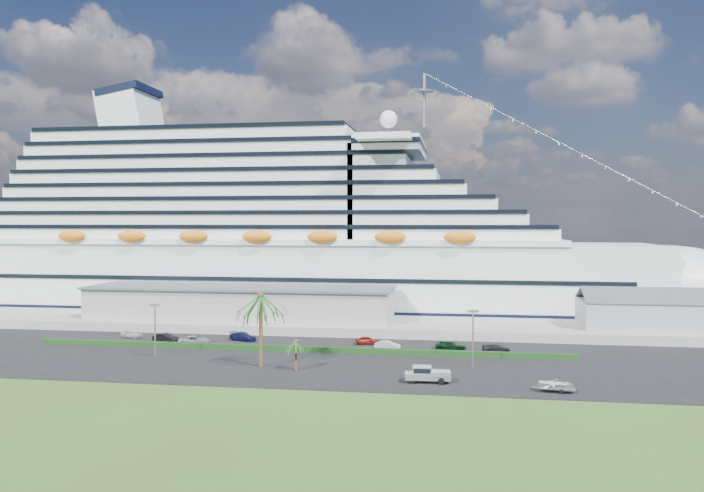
% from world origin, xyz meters
% --- Properties ---
extents(ground, '(420.00, 420.00, 0.00)m').
position_xyz_m(ground, '(0.00, 0.00, 0.00)').
color(ground, '#39551C').
rests_on(ground, ground).
extents(asphalt_lot, '(140.00, 38.00, 0.12)m').
position_xyz_m(asphalt_lot, '(0.00, 11.00, 0.06)').
color(asphalt_lot, black).
rests_on(asphalt_lot, ground).
extents(wharf, '(240.00, 20.00, 1.80)m').
position_xyz_m(wharf, '(0.00, 40.00, 0.90)').
color(wharf, gray).
rests_on(wharf, ground).
extents(water, '(420.00, 160.00, 0.02)m').
position_xyz_m(water, '(0.00, 130.00, 0.01)').
color(water, black).
rests_on(water, ground).
extents(cruise_ship, '(191.00, 38.00, 54.00)m').
position_xyz_m(cruise_ship, '(-21.53, 64.00, 16.69)').
color(cruise_ship, silver).
rests_on(cruise_ship, ground).
extents(terminal_building, '(61.00, 15.00, 6.30)m').
position_xyz_m(terminal_building, '(-25.00, 40.00, 5.01)').
color(terminal_building, gray).
rests_on(terminal_building, wharf).
extents(port_shed, '(24.00, 12.31, 7.37)m').
position_xyz_m(port_shed, '(52.00, 40.00, 4.40)').
color(port_shed, gray).
rests_on(port_shed, wharf).
extents(hedge, '(88.00, 1.10, 0.90)m').
position_xyz_m(hedge, '(-8.00, 16.00, 0.57)').
color(hedge, black).
rests_on(hedge, asphalt_lot).
extents(lamp_post_left, '(1.60, 0.35, 8.27)m').
position_xyz_m(lamp_post_left, '(-28.00, 8.00, 5.34)').
color(lamp_post_left, gray).
rests_on(lamp_post_left, asphalt_lot).
extents(lamp_post_right, '(1.60, 0.35, 8.27)m').
position_xyz_m(lamp_post_right, '(20.00, 8.00, 5.34)').
color(lamp_post_right, gray).
rests_on(lamp_post_right, asphalt_lot).
extents(palm_tall, '(8.82, 8.82, 11.13)m').
position_xyz_m(palm_tall, '(-10.00, 4.00, 9.20)').
color(palm_tall, '#47301E').
rests_on(palm_tall, ground).
extents(palm_short, '(3.53, 3.53, 4.56)m').
position_xyz_m(palm_short, '(-4.50, 2.50, 3.67)').
color(palm_short, '#47301E').
rests_on(palm_short, ground).
extents(parked_car_0, '(4.21, 2.26, 1.36)m').
position_xyz_m(parked_car_0, '(-40.08, 24.24, 0.80)').
color(parked_car_0, silver).
rests_on(parked_car_0, asphalt_lot).
extents(parked_car_1, '(4.81, 2.60, 1.51)m').
position_xyz_m(parked_car_1, '(-32.16, 20.95, 0.87)').
color(parked_car_1, black).
rests_on(parked_car_1, asphalt_lot).
extents(parked_car_2, '(5.89, 3.98, 1.50)m').
position_xyz_m(parked_car_2, '(-26.20, 19.25, 0.87)').
color(parked_car_2, '#95999E').
rests_on(parked_car_2, asphalt_lot).
extents(parked_car_3, '(5.53, 3.88, 1.49)m').
position_xyz_m(parked_car_3, '(-19.35, 24.41, 0.86)').
color(parked_car_3, '#131844').
rests_on(parked_car_3, asphalt_lot).
extents(parked_car_4, '(4.36, 3.04, 1.38)m').
position_xyz_m(parked_car_4, '(2.61, 24.42, 0.81)').
color(parked_car_4, maroon).
rests_on(parked_car_4, asphalt_lot).
extents(parked_car_5, '(4.29, 2.03, 1.36)m').
position_xyz_m(parked_car_5, '(6.48, 20.41, 0.80)').
color(parked_car_5, silver).
rests_on(parked_car_5, asphalt_lot).
extents(parked_car_6, '(5.03, 2.36, 1.39)m').
position_xyz_m(parked_car_6, '(16.71, 21.57, 0.82)').
color(parked_car_6, black).
rests_on(parked_car_6, asphalt_lot).
extents(parked_car_7, '(4.68, 2.32, 1.31)m').
position_xyz_m(parked_car_7, '(23.85, 20.81, 0.77)').
color(parked_car_7, black).
rests_on(parked_car_7, asphalt_lot).
extents(pickup_truck, '(6.06, 2.54, 2.10)m').
position_xyz_m(pickup_truck, '(13.98, -1.91, 1.27)').
color(pickup_truck, black).
rests_on(pickup_truck, asphalt_lot).
extents(boat_trailer, '(5.44, 3.91, 1.52)m').
position_xyz_m(boat_trailer, '(29.95, -4.58, 1.12)').
color(boat_trailer, gray).
rests_on(boat_trailer, asphalt_lot).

